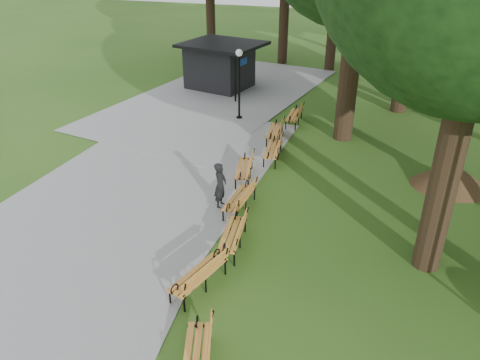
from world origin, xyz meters
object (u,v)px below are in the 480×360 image
(person, at_px, (220,185))
(bench_2, at_px, (198,275))
(bench_3, at_px, (232,234))
(bench_8, at_px, (294,115))
(kiosk, at_px, (219,65))
(bench_4, at_px, (239,198))
(bench_1, at_px, (196,356))
(bench_6, at_px, (273,149))
(bench_7, at_px, (275,131))
(lamp_post, at_px, (239,70))
(dirt_mound, at_px, (452,175))
(bench_5, at_px, (244,168))

(person, height_order, bench_2, person)
(bench_3, height_order, bench_8, same)
(kiosk, distance_m, bench_4, 13.67)
(person, distance_m, kiosk, 13.38)
(bench_1, height_order, bench_6, same)
(bench_2, relative_size, bench_7, 1.00)
(kiosk, height_order, bench_4, kiosk)
(kiosk, relative_size, bench_3, 2.18)
(bench_4, height_order, bench_6, same)
(kiosk, height_order, bench_1, kiosk)
(person, bearing_deg, bench_8, -5.82)
(bench_7, bearing_deg, lamp_post, -138.87)
(kiosk, distance_m, bench_6, 10.11)
(bench_2, distance_m, bench_6, 7.91)
(bench_6, bearing_deg, bench_4, -7.21)
(dirt_mound, xyz_separation_m, bench_3, (-6.08, -5.77, -0.01))
(bench_2, bearing_deg, bench_1, 37.62)
(person, bearing_deg, bench_5, -4.92)
(bench_4, xyz_separation_m, bench_6, (0.03, 4.03, 0.00))
(dirt_mound, relative_size, bench_5, 1.18)
(bench_3, relative_size, bench_5, 1.00)
(bench_6, bearing_deg, bench_2, -5.38)
(lamp_post, height_order, bench_8, lamp_post)
(bench_1, distance_m, bench_4, 6.32)
(bench_3, xyz_separation_m, bench_5, (-0.96, 4.05, 0.00))
(bench_3, xyz_separation_m, bench_6, (-0.41, 5.99, 0.00))
(person, relative_size, bench_3, 0.82)
(bench_3, distance_m, bench_7, 7.92)
(person, height_order, bench_7, person)
(person, height_order, bench_4, person)
(lamp_post, relative_size, bench_6, 1.74)
(person, height_order, bench_6, person)
(bench_2, relative_size, bench_5, 1.00)
(lamp_post, distance_m, bench_3, 10.60)
(dirt_mound, xyz_separation_m, bench_7, (-6.89, 2.11, -0.01))
(bench_4, xyz_separation_m, bench_5, (-0.52, 2.09, 0.00))
(bench_5, bearing_deg, bench_2, -5.37)
(lamp_post, bearing_deg, bench_1, -74.98)
(bench_8, bearing_deg, bench_6, -1.40)
(bench_1, xyz_separation_m, bench_2, (-0.93, 2.33, 0.00))
(bench_5, bearing_deg, kiosk, -167.64)
(bench_4, bearing_deg, bench_5, -163.34)
(person, bearing_deg, dirt_mound, -63.50)
(bench_4, bearing_deg, kiosk, -154.16)
(kiosk, xyz_separation_m, bench_4, (5.35, -12.55, -0.86))
(lamp_post, distance_m, bench_5, 6.57)
(dirt_mound, bearing_deg, bench_8, 146.67)
(dirt_mound, distance_m, bench_6, 6.49)
(bench_7, height_order, bench_8, same)
(bench_2, bearing_deg, bench_4, -160.93)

